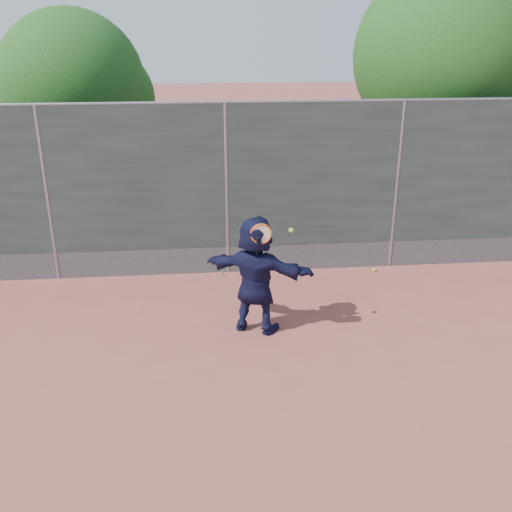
{
  "coord_description": "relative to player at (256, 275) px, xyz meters",
  "views": [
    {
      "loc": [
        -0.4,
        -5.99,
        4.16
      ],
      "look_at": [
        0.3,
        1.37,
        1.16
      ],
      "focal_mm": 40.0,
      "sensor_mm": 36.0,
      "label": 1
    }
  ],
  "objects": [
    {
      "name": "swing_action",
      "position": [
        0.09,
        -0.2,
        0.68
      ],
      "size": [
        0.59,
        0.13,
        0.51
      ],
      "color": "#E15C15",
      "rests_on": "ground"
    },
    {
      "name": "tree_left",
      "position": [
        -3.15,
        5.18,
        2.07
      ],
      "size": [
        3.15,
        3.0,
        4.53
      ],
      "color": "#382314",
      "rests_on": "ground"
    },
    {
      "name": "tree_right",
      "position": [
        4.38,
        4.38,
        2.62
      ],
      "size": [
        3.78,
        3.6,
        5.39
      ],
      "color": "#382314",
      "rests_on": "ground"
    },
    {
      "name": "weed_clump",
      "position": [
        -0.01,
        2.02,
        -0.74
      ],
      "size": [
        0.68,
        0.07,
        0.3
      ],
      "color": "#387226",
      "rests_on": "ground"
    },
    {
      "name": "fence",
      "position": [
        -0.3,
        2.13,
        0.71
      ],
      "size": [
        20.0,
        0.06,
        3.03
      ],
      "color": "#38423D",
      "rests_on": "ground"
    },
    {
      "name": "ground",
      "position": [
        -0.3,
        -1.37,
        -0.87
      ],
      "size": [
        80.0,
        80.0,
        0.0
      ],
      "primitive_type": "plane",
      "color": "#9E4C42",
      "rests_on": "ground"
    },
    {
      "name": "player",
      "position": [
        0.0,
        0.0,
        0.0
      ],
      "size": [
        1.68,
        1.13,
        1.74
      ],
      "primitive_type": "imported",
      "rotation": [
        0.0,
        0.0,
        2.72
      ],
      "color": "#131536",
      "rests_on": "ground"
    },
    {
      "name": "ball_ground",
      "position": [
        2.34,
        1.88,
        -0.84
      ],
      "size": [
        0.07,
        0.07,
        0.07
      ],
      "primitive_type": "sphere",
      "color": "#A6D830",
      "rests_on": "ground"
    }
  ]
}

